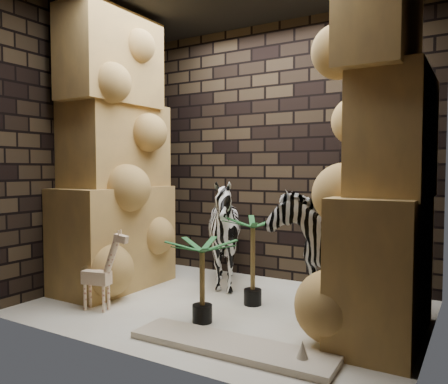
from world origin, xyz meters
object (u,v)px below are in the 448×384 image
Objects in this scene: zebra_right at (320,237)px; palm_front at (253,261)px; surfboard at (230,346)px; palm_back at (202,281)px; giraffe_toy at (96,269)px; zebra_left at (225,239)px.

zebra_right is 1.57× the size of palm_front.
palm_back is at bearing 141.61° from surfboard.
giraffe_toy is 1.09× the size of palm_back.
zebra_right is 1.73× the size of giraffe_toy.
zebra_right is 1.20m from palm_back.
zebra_left reaches higher than giraffe_toy.
zebra_right is at bearing 21.46° from giraffe_toy.
giraffe_toy is 0.91× the size of palm_front.
zebra_left is 1.38× the size of palm_front.
palm_front is 0.67m from palm_back.
palm_front is at bearing 25.49° from giraffe_toy.
zebra_right is 0.87× the size of surfboard.
surfboard is (0.86, -1.37, -0.51)m from zebra_left.
giraffe_toy is 1.54m from surfboard.
zebra_right is 2.09m from giraffe_toy.
palm_front is at bearing 76.81° from palm_back.
zebra_left is 1.09m from palm_back.
surfboard is at bearing -71.75° from palm_front.
zebra_right is at bearing 6.75° from zebra_left.
zebra_right is at bearing 77.87° from surfboard.
palm_back is 0.46× the size of surfboard.
giraffe_toy is 1.04m from palm_back.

